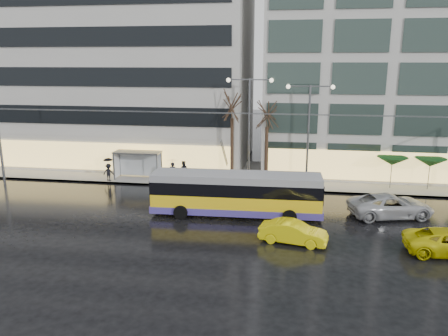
# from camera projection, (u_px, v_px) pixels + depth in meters

# --- Properties ---
(ground) EXTENTS (140.00, 140.00, 0.00)m
(ground) POSITION_uv_depth(u_px,v_px,m) (201.00, 228.00, 28.47)
(ground) COLOR black
(ground) RESTS_ON ground
(sidewalk) EXTENTS (80.00, 10.00, 0.15)m
(sidewalk) POSITION_uv_depth(u_px,v_px,m) (252.00, 174.00, 41.58)
(sidewalk) COLOR gray
(sidewalk) RESTS_ON ground
(kerb) EXTENTS (80.00, 0.10, 0.15)m
(kerb) POSITION_uv_depth(u_px,v_px,m) (246.00, 189.00, 36.83)
(kerb) COLOR slate
(kerb) RESTS_ON ground
(building_left) EXTENTS (34.00, 14.00, 22.00)m
(building_left) POSITION_uv_depth(u_px,v_px,m) (89.00, 55.00, 46.38)
(building_left) COLOR #ADABA6
(building_left) RESTS_ON sidewalk
(building_right) EXTENTS (32.00, 14.00, 25.00)m
(building_right) POSITION_uv_depth(u_px,v_px,m) (440.00, 38.00, 40.81)
(building_right) COLOR #ADABA6
(building_right) RESTS_ON sidewalk
(trolleybus) EXTENTS (11.86, 4.71, 5.47)m
(trolleybus) POSITION_uv_depth(u_px,v_px,m) (236.00, 195.00, 30.44)
(trolleybus) COLOR yellow
(trolleybus) RESTS_ON ground
(catenary) EXTENTS (42.24, 5.12, 7.00)m
(catenary) POSITION_uv_depth(u_px,v_px,m) (233.00, 142.00, 34.90)
(catenary) COLOR #595B60
(catenary) RESTS_ON ground
(bus_shelter) EXTENTS (4.20, 1.60, 2.51)m
(bus_shelter) POSITION_uv_depth(u_px,v_px,m) (134.00, 159.00, 39.49)
(bus_shelter) COLOR #595B60
(bus_shelter) RESTS_ON sidewalk
(street_lamp_near) EXTENTS (3.96, 0.36, 9.03)m
(street_lamp_near) POSITION_uv_depth(u_px,v_px,m) (249.00, 116.00, 37.08)
(street_lamp_near) COLOR #595B60
(street_lamp_near) RESTS_ON sidewalk
(street_lamp_far) EXTENTS (3.96, 0.36, 8.53)m
(street_lamp_far) POSITION_uv_depth(u_px,v_px,m) (309.00, 121.00, 36.40)
(street_lamp_far) COLOR #595B60
(street_lamp_far) RESTS_ON sidewalk
(tree_a) EXTENTS (3.20, 3.20, 8.40)m
(tree_a) POSITION_uv_depth(u_px,v_px,m) (232.00, 103.00, 37.23)
(tree_a) COLOR black
(tree_a) RESTS_ON sidewalk
(tree_b) EXTENTS (3.20, 3.20, 7.70)m
(tree_b) POSITION_uv_depth(u_px,v_px,m) (267.00, 111.00, 37.14)
(tree_b) COLOR black
(tree_b) RESTS_ON sidewalk
(parasol_a) EXTENTS (2.50, 2.50, 2.65)m
(parasol_a) POSITION_uv_depth(u_px,v_px,m) (392.00, 161.00, 36.34)
(parasol_a) COLOR #595B60
(parasol_a) RESTS_ON sidewalk
(parasol_b) EXTENTS (2.50, 2.50, 2.65)m
(parasol_b) POSITION_uv_depth(u_px,v_px,m) (430.00, 162.00, 35.90)
(parasol_b) COLOR #595B60
(parasol_b) RESTS_ON sidewalk
(taxi_b) EXTENTS (4.22, 2.14, 1.33)m
(taxi_b) POSITION_uv_depth(u_px,v_px,m) (293.00, 232.00, 26.00)
(taxi_b) COLOR #FFEB0D
(taxi_b) RESTS_ON ground
(sedan_silver) EXTENTS (6.23, 3.92, 1.60)m
(sedan_silver) POSITION_uv_depth(u_px,v_px,m) (391.00, 206.00, 30.33)
(sedan_silver) COLOR #AFB0B4
(sedan_silver) RESTS_ON ground
(pedestrian_a) EXTENTS (1.12, 1.13, 2.19)m
(pedestrian_a) POSITION_uv_depth(u_px,v_px,m) (173.00, 168.00, 37.77)
(pedestrian_a) COLOR black
(pedestrian_a) RESTS_ON sidewalk
(pedestrian_b) EXTENTS (0.99, 0.85, 1.76)m
(pedestrian_b) POSITION_uv_depth(u_px,v_px,m) (183.00, 170.00, 39.03)
(pedestrian_b) COLOR black
(pedestrian_b) RESTS_ON sidewalk
(pedestrian_c) EXTENTS (1.01, 0.83, 2.11)m
(pedestrian_c) POSITION_uv_depth(u_px,v_px,m) (108.00, 169.00, 38.72)
(pedestrian_c) COLOR black
(pedestrian_c) RESTS_ON sidewalk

